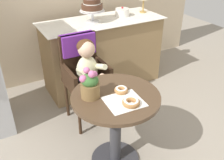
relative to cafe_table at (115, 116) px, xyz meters
The scene contains 11 objects.
ground_plane 0.51m from the cafe_table, ahead, with size 8.00×8.00×0.00m, color gray.
cafe_table is the anchor object (origin of this frame).
wicker_chair 0.78m from the cafe_table, 87.07° to the left, with size 0.42×0.45×0.95m.
seated_child 0.63m from the cafe_table, 86.33° to the left, with size 0.27×0.32×0.73m.
paper_napkin 0.24m from the cafe_table, 84.34° to the right, with size 0.28×0.26×0.00m, color white.
donut_front 0.24m from the cafe_table, 14.78° to the left, with size 0.11×0.11×0.04m.
donut_mid 0.29m from the cafe_table, 77.92° to the right, with size 0.14×0.14×0.05m.
flower_vase 0.38m from the cafe_table, 156.73° to the left, with size 0.16×0.15×0.25m.
display_counter 1.41m from the cafe_table, 67.07° to the left, with size 1.56×0.62×0.90m.
tiered_cake_stand 1.49m from the cafe_table, 72.06° to the left, with size 0.30×0.30×0.33m.
round_layer_cake 1.65m from the cafe_table, 57.16° to the left, with size 0.18×0.18×0.12m.
Camera 1 is at (-0.85, -1.47, 1.84)m, focal length 40.95 mm.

